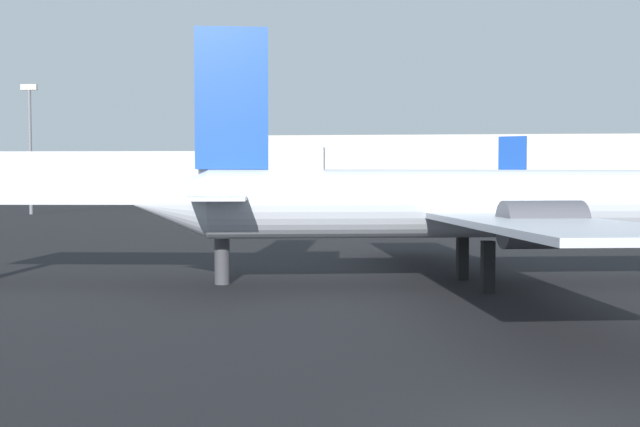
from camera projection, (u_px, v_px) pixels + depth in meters
name	position (u px, v px, depth m)	size (l,w,h in m)	color
airplane_at_gate	(494.00, 204.00, 32.45)	(33.23, 31.69, 11.45)	silver
airplane_far_left	(416.00, 194.00, 75.72)	(27.61, 19.25, 9.29)	white
jet_bridge	(139.00, 181.00, 32.95)	(18.94, 3.05, 6.28)	silver
light_mast_left	(30.00, 141.00, 105.82)	(2.40, 0.50, 19.11)	slate
terminal_building	(445.00, 174.00, 125.96)	(80.44, 22.62, 12.37)	beige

